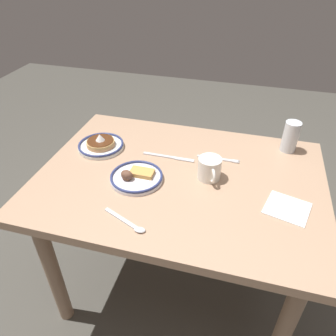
{
  "coord_description": "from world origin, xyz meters",
  "views": [
    {
      "loc": [
        -0.23,
        1.02,
        1.54
      ],
      "look_at": [
        0.05,
        -0.0,
        0.76
      ],
      "focal_mm": 34.26,
      "sensor_mm": 36.0,
      "label": 1
    }
  ],
  "objects_px": {
    "plate_center_pancakes": "(136,177)",
    "tea_spoon": "(130,224)",
    "plate_near_main": "(101,145)",
    "fork_near": "(218,159)",
    "drinking_glass": "(290,138)",
    "coffee_mug": "(210,168)",
    "butter_knife": "(169,157)",
    "paper_napkin": "(287,208)"
  },
  "relations": [
    {
      "from": "plate_center_pancakes",
      "to": "tea_spoon",
      "type": "height_order",
      "value": "plate_center_pancakes"
    },
    {
      "from": "plate_near_main",
      "to": "fork_near",
      "type": "xyz_separation_m",
      "value": [
        -0.54,
        -0.05,
        -0.01
      ]
    },
    {
      "from": "drinking_glass",
      "to": "tea_spoon",
      "type": "xyz_separation_m",
      "value": [
        0.53,
        0.64,
        -0.06
      ]
    },
    {
      "from": "coffee_mug",
      "to": "butter_knife",
      "type": "height_order",
      "value": "coffee_mug"
    },
    {
      "from": "coffee_mug",
      "to": "drinking_glass",
      "type": "xyz_separation_m",
      "value": [
        -0.31,
        -0.3,
        0.02
      ]
    },
    {
      "from": "paper_napkin",
      "to": "tea_spoon",
      "type": "xyz_separation_m",
      "value": [
        0.52,
        0.23,
        0.0
      ]
    },
    {
      "from": "drinking_glass",
      "to": "butter_knife",
      "type": "xyz_separation_m",
      "value": [
        0.51,
        0.21,
        -0.06
      ]
    },
    {
      "from": "plate_near_main",
      "to": "drinking_glass",
      "type": "relative_size",
      "value": 1.48
    },
    {
      "from": "plate_center_pancakes",
      "to": "paper_napkin",
      "type": "relative_size",
      "value": 1.43
    },
    {
      "from": "plate_center_pancakes",
      "to": "paper_napkin",
      "type": "distance_m",
      "value": 0.59
    },
    {
      "from": "drinking_glass",
      "to": "tea_spoon",
      "type": "distance_m",
      "value": 0.83
    },
    {
      "from": "coffee_mug",
      "to": "fork_near",
      "type": "height_order",
      "value": "coffee_mug"
    },
    {
      "from": "plate_near_main",
      "to": "coffee_mug",
      "type": "xyz_separation_m",
      "value": [
        -0.52,
        0.09,
        0.03
      ]
    },
    {
      "from": "butter_knife",
      "to": "tea_spoon",
      "type": "relative_size",
      "value": 1.33
    },
    {
      "from": "drinking_glass",
      "to": "paper_napkin",
      "type": "relative_size",
      "value": 0.95
    },
    {
      "from": "plate_center_pancakes",
      "to": "paper_napkin",
      "type": "height_order",
      "value": "plate_center_pancakes"
    },
    {
      "from": "tea_spoon",
      "to": "butter_knife",
      "type": "bearing_deg",
      "value": -92.61
    },
    {
      "from": "plate_near_main",
      "to": "butter_knife",
      "type": "distance_m",
      "value": 0.32
    },
    {
      "from": "plate_near_main",
      "to": "tea_spoon",
      "type": "xyz_separation_m",
      "value": [
        -0.3,
        0.43,
        -0.01
      ]
    },
    {
      "from": "coffee_mug",
      "to": "butter_knife",
      "type": "bearing_deg",
      "value": -26.55
    },
    {
      "from": "plate_near_main",
      "to": "coffee_mug",
      "type": "height_order",
      "value": "coffee_mug"
    },
    {
      "from": "drinking_glass",
      "to": "paper_napkin",
      "type": "bearing_deg",
      "value": 88.72
    },
    {
      "from": "fork_near",
      "to": "butter_knife",
      "type": "height_order",
      "value": "same"
    },
    {
      "from": "plate_center_pancakes",
      "to": "butter_knife",
      "type": "height_order",
      "value": "plate_center_pancakes"
    },
    {
      "from": "butter_knife",
      "to": "fork_near",
      "type": "bearing_deg",
      "value": -168.76
    },
    {
      "from": "plate_near_main",
      "to": "drinking_glass",
      "type": "height_order",
      "value": "drinking_glass"
    },
    {
      "from": "plate_near_main",
      "to": "plate_center_pancakes",
      "type": "distance_m",
      "value": 0.3
    },
    {
      "from": "drinking_glass",
      "to": "butter_knife",
      "type": "bearing_deg",
      "value": 21.86
    },
    {
      "from": "drinking_glass",
      "to": "paper_napkin",
      "type": "xyz_separation_m",
      "value": [
        0.01,
        0.41,
        -0.06
      ]
    },
    {
      "from": "drinking_glass",
      "to": "butter_knife",
      "type": "height_order",
      "value": "drinking_glass"
    },
    {
      "from": "paper_napkin",
      "to": "fork_near",
      "type": "relative_size",
      "value": 0.8
    },
    {
      "from": "plate_center_pancakes",
      "to": "drinking_glass",
      "type": "height_order",
      "value": "drinking_glass"
    },
    {
      "from": "plate_center_pancakes",
      "to": "coffee_mug",
      "type": "distance_m",
      "value": 0.3
    },
    {
      "from": "plate_near_main",
      "to": "fork_near",
      "type": "height_order",
      "value": "plate_near_main"
    },
    {
      "from": "coffee_mug",
      "to": "paper_napkin",
      "type": "xyz_separation_m",
      "value": [
        -0.3,
        0.11,
        -0.05
      ]
    },
    {
      "from": "plate_center_pancakes",
      "to": "fork_near",
      "type": "xyz_separation_m",
      "value": [
        -0.3,
        -0.23,
        -0.01
      ]
    },
    {
      "from": "fork_near",
      "to": "tea_spoon",
      "type": "relative_size",
      "value": 1.06
    },
    {
      "from": "plate_near_main",
      "to": "butter_knife",
      "type": "xyz_separation_m",
      "value": [
        -0.32,
        -0.01,
        -0.01
      ]
    },
    {
      "from": "drinking_glass",
      "to": "fork_near",
      "type": "distance_m",
      "value": 0.34
    },
    {
      "from": "drinking_glass",
      "to": "butter_knife",
      "type": "relative_size",
      "value": 0.61
    },
    {
      "from": "coffee_mug",
      "to": "tea_spoon",
      "type": "relative_size",
      "value": 0.69
    },
    {
      "from": "plate_near_main",
      "to": "butter_knife",
      "type": "bearing_deg",
      "value": -178.98
    }
  ]
}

